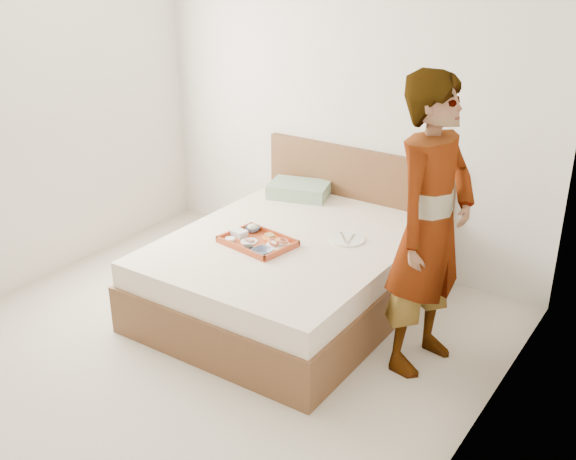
% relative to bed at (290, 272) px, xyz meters
% --- Properties ---
extents(ground, '(3.50, 4.00, 0.01)m').
position_rel_bed_xyz_m(ground, '(-0.14, -1.00, -0.27)').
color(ground, beige).
rests_on(ground, ground).
extents(wall_back, '(3.50, 0.01, 2.60)m').
position_rel_bed_xyz_m(wall_back, '(-0.14, 1.00, 1.04)').
color(wall_back, silver).
rests_on(wall_back, ground).
extents(wall_right, '(0.01, 4.00, 2.60)m').
position_rel_bed_xyz_m(wall_right, '(1.61, -1.00, 1.04)').
color(wall_right, silver).
rests_on(wall_right, ground).
extents(bed, '(1.65, 2.00, 0.53)m').
position_rel_bed_xyz_m(bed, '(0.00, 0.00, 0.00)').
color(bed, brown).
rests_on(bed, ground).
extents(headboard, '(1.65, 0.06, 0.95)m').
position_rel_bed_xyz_m(headboard, '(0.00, 0.97, 0.21)').
color(headboard, brown).
rests_on(headboard, ground).
extents(pillow, '(0.55, 0.44, 0.11)m').
position_rel_bed_xyz_m(pillow, '(-0.41, 0.75, 0.32)').
color(pillow, '#93B992').
rests_on(pillow, bed).
extents(tray, '(0.53, 0.42, 0.04)m').
position_rel_bed_xyz_m(tray, '(-0.14, -0.20, 0.29)').
color(tray, '#B64729').
rests_on(tray, bed).
extents(prawn_plate, '(0.19, 0.19, 0.01)m').
position_rel_bed_xyz_m(prawn_plate, '(0.01, -0.17, 0.28)').
color(prawn_plate, white).
rests_on(prawn_plate, tray).
extents(navy_bowl_big, '(0.16, 0.16, 0.03)m').
position_rel_bed_xyz_m(navy_bowl_big, '(-0.01, -0.33, 0.30)').
color(navy_bowl_big, '#182745').
rests_on(navy_bowl_big, tray).
extents(sauce_dish, '(0.08, 0.08, 0.03)m').
position_rel_bed_xyz_m(sauce_dish, '(-0.12, -0.33, 0.29)').
color(sauce_dish, black).
rests_on(sauce_dish, tray).
extents(meat_plate, '(0.14, 0.14, 0.01)m').
position_rel_bed_xyz_m(meat_plate, '(-0.19, -0.22, 0.28)').
color(meat_plate, white).
rests_on(meat_plate, tray).
extents(bread_plate, '(0.14, 0.14, 0.01)m').
position_rel_bed_xyz_m(bread_plate, '(-0.11, -0.09, 0.28)').
color(bread_plate, orange).
rests_on(bread_plate, tray).
extents(salad_bowl, '(0.12, 0.12, 0.03)m').
position_rel_bed_xyz_m(salad_bowl, '(-0.29, -0.06, 0.29)').
color(salad_bowl, '#182745').
rests_on(salad_bowl, tray).
extents(plastic_tub, '(0.11, 0.10, 0.04)m').
position_rel_bed_xyz_m(plastic_tub, '(-0.31, -0.18, 0.30)').
color(plastic_tub, silver).
rests_on(plastic_tub, tray).
extents(cheese_round, '(0.08, 0.08, 0.02)m').
position_rel_bed_xyz_m(cheese_round, '(-0.31, -0.29, 0.29)').
color(cheese_round, white).
rests_on(cheese_round, tray).
extents(dinner_plate, '(0.33, 0.33, 0.01)m').
position_rel_bed_xyz_m(dinner_plate, '(0.34, 0.21, 0.27)').
color(dinner_plate, white).
rests_on(dinner_plate, bed).
extents(person, '(0.54, 0.74, 1.86)m').
position_rel_bed_xyz_m(person, '(1.09, -0.12, 0.66)').
color(person, white).
rests_on(person, ground).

